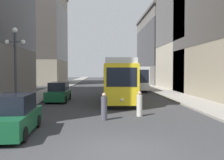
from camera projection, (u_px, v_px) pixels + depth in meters
ground_plane at (122, 151)px, 8.63m from camera, size 200.00×200.00×0.00m
sidewalk_left at (67, 85)px, 48.20m from camera, size 3.31×120.00×0.15m
sidewalk_right at (142, 85)px, 48.91m from camera, size 3.31×120.00×0.15m
streetcar at (117, 79)px, 24.22m from camera, size 2.92×14.25×3.89m
transit_bus at (135, 77)px, 36.42m from camera, size 2.96×11.91×3.45m
parked_car_left_near at (13, 116)px, 10.85m from camera, size 2.05×4.33×1.82m
parked_car_left_mid at (59, 92)px, 22.66m from camera, size 1.92×4.39×1.82m
pedestrian_crossing_near at (139, 105)px, 15.19m from camera, size 0.36×0.36×1.60m
pedestrian_crossing_far at (104, 107)px, 13.97m from camera, size 0.36×0.36×1.62m
lamp_post_left_near at (15, 56)px, 16.47m from camera, size 1.41×0.36×5.73m
building_left_midblock at (40, 35)px, 53.75m from camera, size 10.84×15.88×21.23m
building_right_midblock at (170, 48)px, 56.14m from camera, size 12.71×22.51×16.09m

